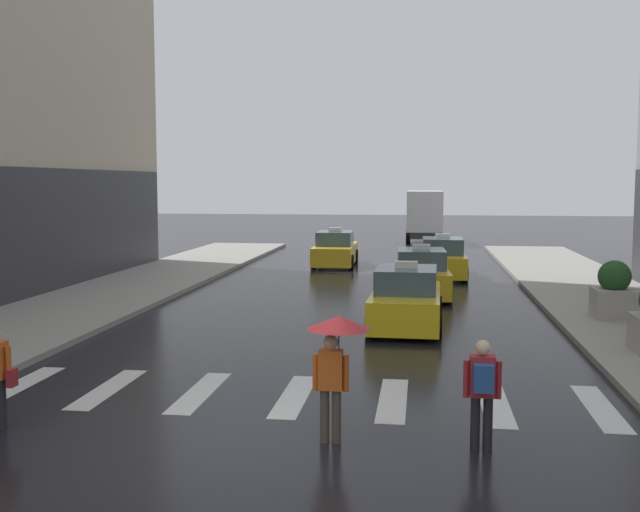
% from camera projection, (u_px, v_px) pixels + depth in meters
% --- Properties ---
extents(ground_plane, '(160.00, 160.00, 0.00)m').
position_uv_depth(ground_plane, '(260.00, 454.00, 10.84)').
color(ground_plane, black).
extents(crosswalk_markings, '(11.30, 2.80, 0.01)m').
position_uv_depth(crosswalk_markings, '(295.00, 396.00, 13.80)').
color(crosswalk_markings, silver).
rests_on(crosswalk_markings, ground).
extents(taxi_lead, '(2.00, 4.57, 1.80)m').
position_uv_depth(taxi_lead, '(406.00, 300.00, 20.33)').
color(taxi_lead, yellow).
rests_on(taxi_lead, ground).
extents(taxi_second, '(2.08, 4.61, 1.80)m').
position_uv_depth(taxi_second, '(421.00, 275.00, 25.87)').
color(taxi_second, gold).
rests_on(taxi_second, ground).
extents(taxi_third, '(1.97, 4.56, 1.80)m').
position_uv_depth(taxi_third, '(442.00, 260.00, 31.03)').
color(taxi_third, yellow).
rests_on(taxi_third, ground).
extents(taxi_fourth, '(1.97, 4.56, 1.80)m').
position_uv_depth(taxi_fourth, '(335.00, 250.00, 35.21)').
color(taxi_fourth, gold).
rests_on(taxi_fourth, ground).
extents(box_truck, '(2.35, 7.57, 3.35)m').
position_uv_depth(box_truck, '(424.00, 214.00, 48.81)').
color(box_truck, '#2D2D2D').
rests_on(box_truck, ground).
extents(pedestrian_with_umbrella, '(0.96, 0.96, 1.94)m').
position_uv_depth(pedestrian_with_umbrella, '(336.00, 344.00, 11.19)').
color(pedestrian_with_umbrella, '#473D33').
rests_on(pedestrian_with_umbrella, ground).
extents(pedestrian_with_backpack, '(0.55, 0.43, 1.65)m').
position_uv_depth(pedestrian_with_backpack, '(482.00, 387.00, 10.84)').
color(pedestrian_with_backpack, black).
rests_on(pedestrian_with_backpack, ground).
extents(planter_mid_block, '(1.10, 1.10, 1.60)m').
position_uv_depth(planter_mid_block, '(614.00, 292.00, 20.95)').
color(planter_mid_block, '#A8A399').
rests_on(planter_mid_block, curb_right).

